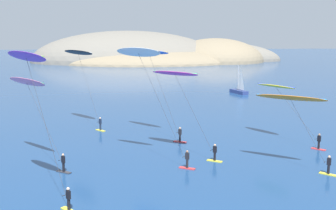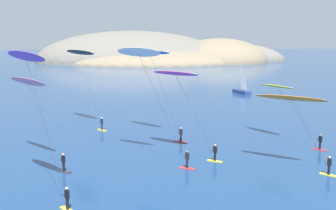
{
  "view_description": "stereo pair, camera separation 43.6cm",
  "coord_description": "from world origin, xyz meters",
  "px_view_note": "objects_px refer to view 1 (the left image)",
  "views": [
    {
      "loc": [
        -9.14,
        -12.91,
        12.14
      ],
      "look_at": [
        -5.79,
        24.02,
        5.75
      ],
      "focal_mm": 45.0,
      "sensor_mm": 36.0,
      "label": 1
    },
    {
      "loc": [
        -8.7,
        -12.95,
        12.14
      ],
      "look_at": [
        -5.79,
        24.02,
        5.75
      ],
      "focal_mm": 45.0,
      "sensor_mm": 36.0,
      "label": 2
    }
  ],
  "objects_px": {
    "sailboat_near": "(238,90)",
    "kitesurfer_purple": "(29,67)",
    "kitesurfer_pink": "(29,88)",
    "kitesurfer_white": "(142,61)",
    "kitesurfer_black": "(79,57)",
    "kitesurfer_magenta": "(178,80)",
    "kitesurfer_orange": "(293,103)",
    "kitesurfer_yellow": "(279,91)",
    "kitesurfer_blue": "(151,59)"
  },
  "relations": [
    {
      "from": "kitesurfer_orange",
      "to": "kitesurfer_purple",
      "type": "distance_m",
      "value": 22.28
    },
    {
      "from": "kitesurfer_white",
      "to": "kitesurfer_pink",
      "type": "bearing_deg",
      "value": 174.42
    },
    {
      "from": "kitesurfer_pink",
      "to": "kitesurfer_white",
      "type": "distance_m",
      "value": 10.88
    },
    {
      "from": "sailboat_near",
      "to": "kitesurfer_pink",
      "type": "distance_m",
      "value": 53.34
    },
    {
      "from": "kitesurfer_pink",
      "to": "kitesurfer_yellow",
      "type": "bearing_deg",
      "value": 12.39
    },
    {
      "from": "sailboat_near",
      "to": "kitesurfer_orange",
      "type": "bearing_deg",
      "value": -98.92
    },
    {
      "from": "kitesurfer_magenta",
      "to": "kitesurfer_pink",
      "type": "relative_size",
      "value": 1.05
    },
    {
      "from": "kitesurfer_purple",
      "to": "kitesurfer_blue",
      "type": "xyz_separation_m",
      "value": [
        9.72,
        17.37,
        -0.53
      ]
    },
    {
      "from": "kitesurfer_black",
      "to": "kitesurfer_blue",
      "type": "xyz_separation_m",
      "value": [
        8.92,
        -6.67,
        0.12
      ]
    },
    {
      "from": "kitesurfer_orange",
      "to": "kitesurfer_black",
      "type": "bearing_deg",
      "value": 136.25
    },
    {
      "from": "sailboat_near",
      "to": "kitesurfer_magenta",
      "type": "xyz_separation_m",
      "value": [
        -17.08,
        -42.01,
        6.95
      ]
    },
    {
      "from": "kitesurfer_yellow",
      "to": "kitesurfer_purple",
      "type": "distance_m",
      "value": 28.37
    },
    {
      "from": "kitesurfer_blue",
      "to": "kitesurfer_black",
      "type": "bearing_deg",
      "value": 143.21
    },
    {
      "from": "kitesurfer_yellow",
      "to": "kitesurfer_white",
      "type": "bearing_deg",
      "value": -156.55
    },
    {
      "from": "kitesurfer_magenta",
      "to": "kitesurfer_orange",
      "type": "relative_size",
      "value": 1.25
    },
    {
      "from": "kitesurfer_pink",
      "to": "kitesurfer_black",
      "type": "bearing_deg",
      "value": 79.17
    },
    {
      "from": "kitesurfer_orange",
      "to": "kitesurfer_yellow",
      "type": "bearing_deg",
      "value": 76.47
    },
    {
      "from": "sailboat_near",
      "to": "kitesurfer_black",
      "type": "bearing_deg",
      "value": -135.74
    },
    {
      "from": "kitesurfer_magenta",
      "to": "kitesurfer_yellow",
      "type": "height_order",
      "value": "kitesurfer_magenta"
    },
    {
      "from": "sailboat_near",
      "to": "kitesurfer_blue",
      "type": "xyz_separation_m",
      "value": [
        -19.29,
        -34.17,
        8.51
      ]
    },
    {
      "from": "kitesurfer_blue",
      "to": "kitesurfer_magenta",
      "type": "bearing_deg",
      "value": -74.27
    },
    {
      "from": "kitesurfer_pink",
      "to": "kitesurfer_purple",
      "type": "bearing_deg",
      "value": -76.24
    },
    {
      "from": "kitesurfer_orange",
      "to": "kitesurfer_purple",
      "type": "xyz_separation_m",
      "value": [
        -21.58,
        -4.15,
        3.68
      ]
    },
    {
      "from": "kitesurfer_yellow",
      "to": "kitesurfer_orange",
      "type": "relative_size",
      "value": 1.2
    },
    {
      "from": "kitesurfer_orange",
      "to": "kitesurfer_purple",
      "type": "relative_size",
      "value": 0.62
    },
    {
      "from": "kitesurfer_magenta",
      "to": "kitesurfer_pink",
      "type": "distance_m",
      "value": 14.1
    },
    {
      "from": "kitesurfer_black",
      "to": "kitesurfer_purple",
      "type": "distance_m",
      "value": 24.06
    },
    {
      "from": "kitesurfer_purple",
      "to": "kitesurfer_yellow",
      "type": "bearing_deg",
      "value": 31.02
    },
    {
      "from": "sailboat_near",
      "to": "kitesurfer_black",
      "type": "height_order",
      "value": "kitesurfer_black"
    },
    {
      "from": "kitesurfer_yellow",
      "to": "kitesurfer_blue",
      "type": "height_order",
      "value": "kitesurfer_blue"
    },
    {
      "from": "kitesurfer_purple",
      "to": "kitesurfer_blue",
      "type": "distance_m",
      "value": 19.91
    },
    {
      "from": "kitesurfer_white",
      "to": "kitesurfer_blue",
      "type": "bearing_deg",
      "value": 82.35
    },
    {
      "from": "kitesurfer_magenta",
      "to": "kitesurfer_white",
      "type": "xyz_separation_m",
      "value": [
        -3.51,
        -1.84,
        1.92
      ]
    },
    {
      "from": "kitesurfer_magenta",
      "to": "kitesurfer_purple",
      "type": "distance_m",
      "value": 15.41
    },
    {
      "from": "kitesurfer_magenta",
      "to": "kitesurfer_white",
      "type": "bearing_deg",
      "value": -152.33
    },
    {
      "from": "kitesurfer_magenta",
      "to": "kitesurfer_orange",
      "type": "distance_m",
      "value": 11.16
    },
    {
      "from": "sailboat_near",
      "to": "kitesurfer_purple",
      "type": "xyz_separation_m",
      "value": [
        -29.01,
        -51.53,
        9.04
      ]
    },
    {
      "from": "kitesurfer_orange",
      "to": "kitesurfer_blue",
      "type": "relative_size",
      "value": 0.67
    },
    {
      "from": "kitesurfer_pink",
      "to": "kitesurfer_orange",
      "type": "height_order",
      "value": "kitesurfer_pink"
    },
    {
      "from": "kitesurfer_white",
      "to": "kitesurfer_blue",
      "type": "relative_size",
      "value": 1.06
    },
    {
      "from": "sailboat_near",
      "to": "kitesurfer_purple",
      "type": "height_order",
      "value": "kitesurfer_purple"
    },
    {
      "from": "kitesurfer_white",
      "to": "kitesurfer_orange",
      "type": "bearing_deg",
      "value": -15.05
    },
    {
      "from": "kitesurfer_blue",
      "to": "kitesurfer_yellow",
      "type": "bearing_deg",
      "value": -11.44
    },
    {
      "from": "sailboat_near",
      "to": "kitesurfer_blue",
      "type": "relative_size",
      "value": 0.58
    },
    {
      "from": "sailboat_near",
      "to": "kitesurfer_purple",
      "type": "distance_m",
      "value": 59.83
    },
    {
      "from": "sailboat_near",
      "to": "kitesurfer_yellow",
      "type": "bearing_deg",
      "value": -97.61
    },
    {
      "from": "kitesurfer_magenta",
      "to": "kitesurfer_purple",
      "type": "bearing_deg",
      "value": -141.4
    },
    {
      "from": "kitesurfer_magenta",
      "to": "kitesurfer_purple",
      "type": "xyz_separation_m",
      "value": [
        -11.93,
        -9.52,
        2.09
      ]
    },
    {
      "from": "kitesurfer_pink",
      "to": "kitesurfer_orange",
      "type": "bearing_deg",
      "value": -10.9
    },
    {
      "from": "sailboat_near",
      "to": "kitesurfer_black",
      "type": "distance_m",
      "value": 40.28
    }
  ]
}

